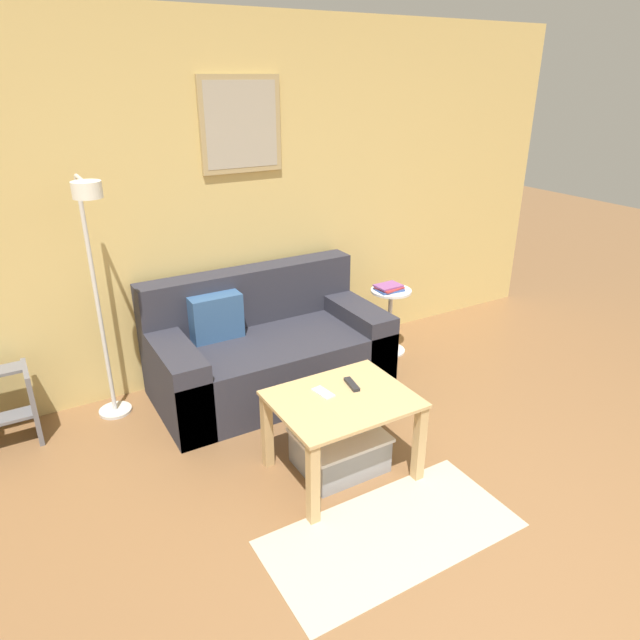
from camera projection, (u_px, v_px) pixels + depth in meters
name	position (u px, v px, depth m)	size (l,w,h in m)	color
ground_plane	(569.00, 639.00, 2.36)	(16.00, 16.00, 0.00)	brown
wall_back	(258.00, 202.00, 4.19)	(5.60, 0.09, 2.55)	#D6B76B
area_rug	(392.00, 533.00, 2.90)	(1.30, 0.63, 0.01)	#C1B299
couch	(267.00, 351.00, 4.15)	(1.65, 0.86, 0.84)	#2D2D38
coffee_table	(342.00, 414.00, 3.20)	(0.77, 0.62, 0.50)	tan
storage_bin	(340.00, 449.00, 3.36)	(0.49, 0.42, 0.23)	gray
floor_lamp	(96.00, 273.00, 3.40)	(0.22, 0.51, 1.62)	silver
side_table	(390.00, 315.00, 4.68)	(0.33, 0.33, 0.55)	white
book_stack	(389.00, 288.00, 4.57)	(0.22, 0.18, 0.04)	#335199
remote_control	(352.00, 384.00, 3.28)	(0.04, 0.15, 0.02)	#232328
cell_phone	(323.00, 393.00, 3.20)	(0.07, 0.14, 0.01)	silver
step_stool	(3.00, 407.00, 3.53)	(0.36, 0.31, 0.48)	slate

